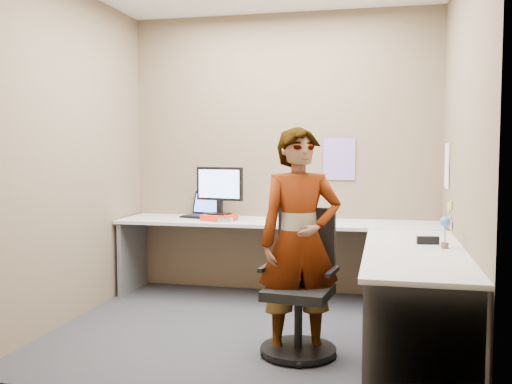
% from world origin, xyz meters
% --- Properties ---
extents(ground, '(3.00, 3.00, 0.00)m').
position_xyz_m(ground, '(0.00, 0.00, 0.00)').
color(ground, '#28282D').
rests_on(ground, ground).
extents(wall_back, '(3.00, 0.00, 3.00)m').
position_xyz_m(wall_back, '(0.00, 1.30, 1.35)').
color(wall_back, brown).
rests_on(wall_back, ground).
extents(wall_right, '(0.00, 2.70, 2.70)m').
position_xyz_m(wall_right, '(1.50, 0.00, 1.35)').
color(wall_right, brown).
rests_on(wall_right, ground).
extents(wall_left, '(0.00, 2.70, 2.70)m').
position_xyz_m(wall_left, '(-1.50, 0.00, 1.35)').
color(wall_left, brown).
rests_on(wall_left, ground).
extents(desk, '(2.98, 2.58, 0.73)m').
position_xyz_m(desk, '(0.44, 0.39, 0.59)').
color(desk, silver).
rests_on(desk, ground).
extents(paper_ream, '(0.32, 0.26, 0.06)m').
position_xyz_m(paper_ream, '(-0.52, 0.87, 0.76)').
color(paper_ream, red).
rests_on(paper_ream, desk).
extents(monitor, '(0.46, 0.17, 0.44)m').
position_xyz_m(monitor, '(-0.52, 0.88, 1.05)').
color(monitor, black).
rests_on(monitor, paper_ream).
extents(laptop, '(0.41, 0.37, 0.24)m').
position_xyz_m(laptop, '(-0.75, 1.13, 0.79)').
color(laptop, black).
rests_on(laptop, desk).
extents(trackball_mouse, '(0.12, 0.08, 0.07)m').
position_xyz_m(trackball_mouse, '(-0.43, 0.77, 0.76)').
color(trackball_mouse, '#B7B7BC').
rests_on(trackball_mouse, desk).
extents(origami, '(0.10, 0.10, 0.06)m').
position_xyz_m(origami, '(-0.03, 0.75, 0.76)').
color(origami, white).
rests_on(origami, desk).
extents(stapler, '(0.15, 0.06, 0.05)m').
position_xyz_m(stapler, '(1.28, -0.08, 0.76)').
color(stapler, black).
rests_on(stapler, desk).
extents(flower, '(0.07, 0.07, 0.22)m').
position_xyz_m(flower, '(1.37, -0.24, 0.87)').
color(flower, brown).
rests_on(flower, desk).
extents(calendar_purple, '(0.30, 0.01, 0.40)m').
position_xyz_m(calendar_purple, '(0.55, 1.29, 1.30)').
color(calendar_purple, '#846BB7').
rests_on(calendar_purple, wall_back).
extents(calendar_white, '(0.01, 0.28, 0.38)m').
position_xyz_m(calendar_white, '(1.49, 0.90, 1.25)').
color(calendar_white, white).
rests_on(calendar_white, wall_right).
extents(sticky_note_a, '(0.01, 0.07, 0.07)m').
position_xyz_m(sticky_note_a, '(1.49, 0.55, 0.95)').
color(sticky_note_a, '#F2E059').
rests_on(sticky_note_a, wall_right).
extents(sticky_note_b, '(0.01, 0.07, 0.07)m').
position_xyz_m(sticky_note_b, '(1.49, 0.60, 0.82)').
color(sticky_note_b, pink).
rests_on(sticky_note_b, wall_right).
extents(sticky_note_c, '(0.01, 0.07, 0.07)m').
position_xyz_m(sticky_note_c, '(1.49, 0.48, 0.80)').
color(sticky_note_c, pink).
rests_on(sticky_note_c, wall_right).
extents(sticky_note_d, '(0.01, 0.07, 0.07)m').
position_xyz_m(sticky_note_d, '(1.49, 0.70, 0.92)').
color(sticky_note_d, '#F2E059').
rests_on(sticky_note_d, wall_right).
extents(office_chair, '(0.53, 0.51, 0.97)m').
position_xyz_m(office_chair, '(0.43, -0.39, 0.40)').
color(office_chair, black).
rests_on(office_chair, ground).
extents(person, '(0.65, 0.54, 1.54)m').
position_xyz_m(person, '(0.42, -0.41, 0.77)').
color(person, '#999399').
rests_on(person, ground).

